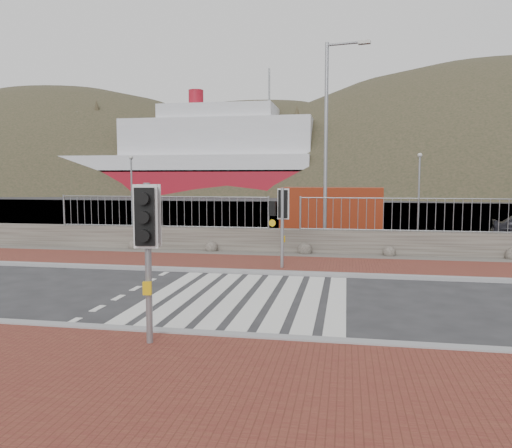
% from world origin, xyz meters
% --- Properties ---
extents(ground, '(220.00, 220.00, 0.00)m').
position_xyz_m(ground, '(0.00, 0.00, 0.00)').
color(ground, '#28282B').
rests_on(ground, ground).
extents(sidewalk_near, '(40.00, 4.00, 0.08)m').
position_xyz_m(sidewalk_near, '(0.00, -5.00, 0.04)').
color(sidewalk_near, brown).
rests_on(sidewalk_near, ground).
extents(sidewalk_far, '(40.00, 3.00, 0.08)m').
position_xyz_m(sidewalk_far, '(0.00, 4.50, 0.04)').
color(sidewalk_far, brown).
rests_on(sidewalk_far, ground).
extents(kerb_near, '(40.00, 0.25, 0.12)m').
position_xyz_m(kerb_near, '(0.00, -3.00, 0.05)').
color(kerb_near, gray).
rests_on(kerb_near, ground).
extents(kerb_far, '(40.00, 0.25, 0.12)m').
position_xyz_m(kerb_far, '(0.00, 3.00, 0.05)').
color(kerb_far, gray).
rests_on(kerb_far, ground).
extents(zebra_crossing, '(4.62, 5.60, 0.01)m').
position_xyz_m(zebra_crossing, '(-0.00, 0.00, 0.01)').
color(zebra_crossing, silver).
rests_on(zebra_crossing, ground).
extents(gravel_strip, '(40.00, 1.50, 0.06)m').
position_xyz_m(gravel_strip, '(0.00, 6.50, 0.03)').
color(gravel_strip, '#59544C').
rests_on(gravel_strip, ground).
extents(stone_wall, '(40.00, 0.60, 0.90)m').
position_xyz_m(stone_wall, '(0.00, 7.30, 0.45)').
color(stone_wall, '#4D473F').
rests_on(stone_wall, ground).
extents(railing, '(18.07, 0.07, 1.22)m').
position_xyz_m(railing, '(0.00, 7.15, 1.82)').
color(railing, gray).
rests_on(railing, stone_wall).
extents(quay, '(120.00, 40.00, 0.50)m').
position_xyz_m(quay, '(0.00, 27.90, 0.00)').
color(quay, '#4C4C4F').
rests_on(quay, ground).
extents(water, '(220.00, 50.00, 0.05)m').
position_xyz_m(water, '(0.00, 62.90, 0.00)').
color(water, '#3F4C54').
rests_on(water, ground).
extents(ferry, '(50.00, 16.00, 20.00)m').
position_xyz_m(ferry, '(-24.65, 67.90, 5.36)').
color(ferry, maroon).
rests_on(ferry, ground).
extents(hills_backdrop, '(254.00, 90.00, 100.00)m').
position_xyz_m(hills_backdrop, '(6.74, 87.90, -23.05)').
color(hills_backdrop, '#292F1C').
rests_on(hills_backdrop, ground).
extents(traffic_signal_near, '(0.43, 0.30, 2.75)m').
position_xyz_m(traffic_signal_near, '(-0.92, -3.63, 1.98)').
color(traffic_signal_near, gray).
rests_on(traffic_signal_near, ground).
extents(traffic_signal_far, '(0.61, 0.26, 2.53)m').
position_xyz_m(traffic_signal_far, '(0.32, 3.76, 1.83)').
color(traffic_signal_far, gray).
rests_on(traffic_signal_far, ground).
extents(streetlight, '(1.67, 0.43, 7.89)m').
position_xyz_m(streetlight, '(1.60, 8.08, 4.44)').
color(streetlight, gray).
rests_on(streetlight, ground).
extents(shipping_container, '(5.68, 2.69, 2.30)m').
position_xyz_m(shipping_container, '(1.50, 16.60, 1.15)').
color(shipping_container, maroon).
rests_on(shipping_container, ground).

